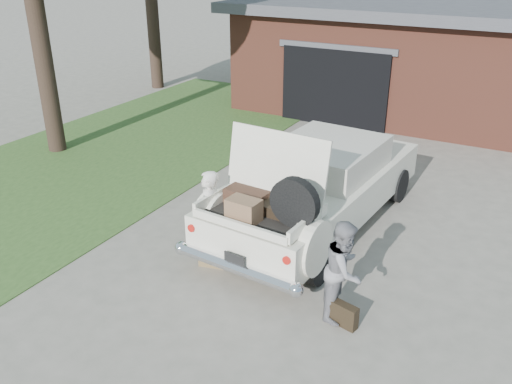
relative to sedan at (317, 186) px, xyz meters
The scene contains 8 objects.
ground 2.20m from the sedan, 105.34° to the right, with size 90.00×90.00×0.00m, color gray.
grass_strip 6.18m from the sedan, behind, with size 6.00×16.00×0.02m, color #2D4C1E.
house 9.54m from the sedan, 87.35° to the left, with size 12.80×7.80×3.30m.
sedan is the anchor object (origin of this frame).
woman_left 2.26m from the sedan, 119.72° to the right, with size 0.57×0.37×1.57m, color silver.
woman_right 2.78m from the sedan, 59.33° to the right, with size 0.73×0.57×1.49m, color gray.
suitcase_left 2.47m from the sedan, 112.28° to the right, with size 0.45×0.14×0.35m, color olive.
suitcase_right 3.08m from the sedan, 59.77° to the right, with size 0.45×0.14×0.34m, color black.
Camera 1 is at (3.98, -6.60, 4.87)m, focal length 38.00 mm.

